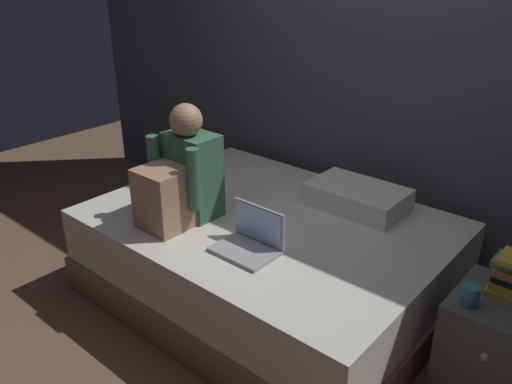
{
  "coord_description": "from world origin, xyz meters",
  "views": [
    {
      "loc": [
        1.46,
        -1.74,
        1.89
      ],
      "look_at": [
        -0.12,
        0.1,
        0.79
      ],
      "focal_mm": 36.17,
      "sensor_mm": 36.0,
      "label": 1
    }
  ],
  "objects_px": {
    "nightstand": "(497,351)",
    "laptop": "(250,240)",
    "person_sitting": "(181,178)",
    "bed": "(268,258)",
    "mug": "(470,295)",
    "pillow": "(357,197)"
  },
  "relations": [
    {
      "from": "pillow",
      "to": "laptop",
      "type": "bearing_deg",
      "value": -100.91
    },
    {
      "from": "bed",
      "to": "laptop",
      "type": "relative_size",
      "value": 6.25
    },
    {
      "from": "bed",
      "to": "pillow",
      "type": "xyz_separation_m",
      "value": [
        0.31,
        0.45,
        0.34
      ]
    },
    {
      "from": "nightstand",
      "to": "person_sitting",
      "type": "bearing_deg",
      "value": -167.06
    },
    {
      "from": "nightstand",
      "to": "mug",
      "type": "distance_m",
      "value": 0.36
    },
    {
      "from": "laptop",
      "to": "pillow",
      "type": "height_order",
      "value": "laptop"
    },
    {
      "from": "nightstand",
      "to": "laptop",
      "type": "xyz_separation_m",
      "value": [
        -1.14,
        -0.39,
        0.33
      ]
    },
    {
      "from": "laptop",
      "to": "nightstand",
      "type": "bearing_deg",
      "value": 19.09
    },
    {
      "from": "laptop",
      "to": "mug",
      "type": "xyz_separation_m",
      "value": [
        1.01,
        0.27,
        -0.01
      ]
    },
    {
      "from": "bed",
      "to": "laptop",
      "type": "height_order",
      "value": "laptop"
    },
    {
      "from": "laptop",
      "to": "pillow",
      "type": "distance_m",
      "value": 0.8
    },
    {
      "from": "mug",
      "to": "pillow",
      "type": "bearing_deg",
      "value": 149.02
    },
    {
      "from": "laptop",
      "to": "mug",
      "type": "bearing_deg",
      "value": 15.21
    },
    {
      "from": "nightstand",
      "to": "laptop",
      "type": "bearing_deg",
      "value": -160.91
    },
    {
      "from": "bed",
      "to": "nightstand",
      "type": "height_order",
      "value": "bed"
    },
    {
      "from": "laptop",
      "to": "bed",
      "type": "bearing_deg",
      "value": 115.61
    },
    {
      "from": "bed",
      "to": "laptop",
      "type": "bearing_deg",
      "value": -64.39
    },
    {
      "from": "bed",
      "to": "pillow",
      "type": "distance_m",
      "value": 0.64
    },
    {
      "from": "nightstand",
      "to": "laptop",
      "type": "distance_m",
      "value": 1.25
    },
    {
      "from": "person_sitting",
      "to": "mug",
      "type": "height_order",
      "value": "person_sitting"
    },
    {
      "from": "bed",
      "to": "pillow",
      "type": "bearing_deg",
      "value": 55.1
    },
    {
      "from": "bed",
      "to": "person_sitting",
      "type": "relative_size",
      "value": 3.05
    }
  ]
}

